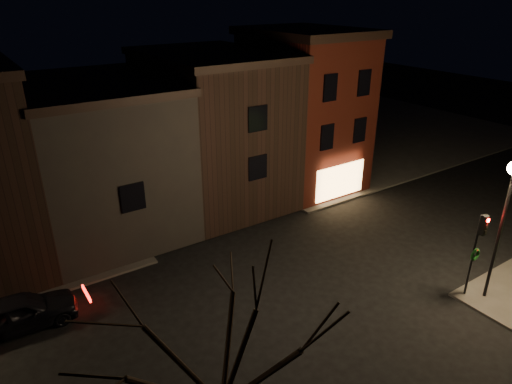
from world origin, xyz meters
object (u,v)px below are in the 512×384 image
street_lamp_near (509,194)px  traffic_signal (478,243)px  bare_tree_left (219,338)px  parked_car_a (20,312)px

street_lamp_near → traffic_signal: bearing=140.6°
street_lamp_near → bare_tree_left: bare_tree_left is taller
street_lamp_near → parked_car_a: bearing=151.8°
traffic_signal → parked_car_a: traffic_signal is taller
parked_car_a → bare_tree_left: bearing=-159.1°
bare_tree_left → parked_car_a: size_ratio=1.68×
traffic_signal → parked_car_a: 19.50m
street_lamp_near → parked_car_a: size_ratio=1.45×
street_lamp_near → bare_tree_left: bearing=-176.0°
street_lamp_near → traffic_signal: size_ratio=1.60×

